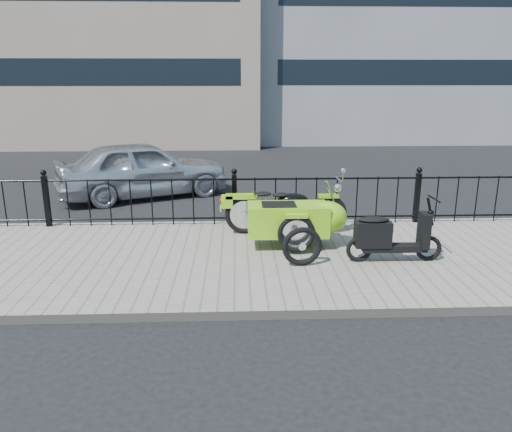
{
  "coord_description": "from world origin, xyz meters",
  "views": [
    {
      "loc": [
        0.04,
        -7.86,
        2.84
      ],
      "look_at": [
        0.35,
        -0.1,
        0.67
      ],
      "focal_mm": 35.0,
      "sensor_mm": 36.0,
      "label": 1
    }
  ],
  "objects_px": {
    "motorcycle_sidecar": "(297,217)",
    "sedan_car": "(143,169)",
    "spare_tire": "(302,246)",
    "scooter": "(388,237)"
  },
  "relations": [
    {
      "from": "scooter",
      "to": "sedan_car",
      "type": "bearing_deg",
      "value": 132.63
    },
    {
      "from": "spare_tire",
      "to": "sedan_car",
      "type": "bearing_deg",
      "value": 122.41
    },
    {
      "from": "scooter",
      "to": "spare_tire",
      "type": "xyz_separation_m",
      "value": [
        -1.32,
        -0.14,
        -0.09
      ]
    },
    {
      "from": "motorcycle_sidecar",
      "to": "sedan_car",
      "type": "xyz_separation_m",
      "value": [
        -3.27,
        4.05,
        0.1
      ]
    },
    {
      "from": "spare_tire",
      "to": "motorcycle_sidecar",
      "type": "bearing_deg",
      "value": 87.2
    },
    {
      "from": "motorcycle_sidecar",
      "to": "sedan_car",
      "type": "distance_m",
      "value": 5.21
    },
    {
      "from": "sedan_car",
      "to": "motorcycle_sidecar",
      "type": "bearing_deg",
      "value": -165.82
    },
    {
      "from": "motorcycle_sidecar",
      "to": "scooter",
      "type": "relative_size",
      "value": 1.55
    },
    {
      "from": "motorcycle_sidecar",
      "to": "sedan_car",
      "type": "bearing_deg",
      "value": 128.86
    },
    {
      "from": "motorcycle_sidecar",
      "to": "sedan_car",
      "type": "height_order",
      "value": "sedan_car"
    }
  ]
}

